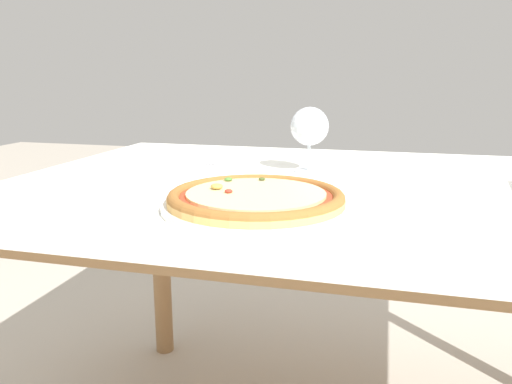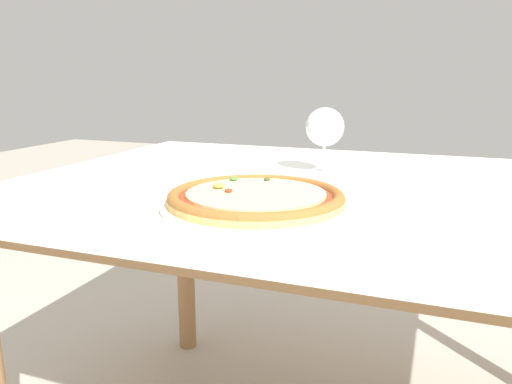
# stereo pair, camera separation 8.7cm
# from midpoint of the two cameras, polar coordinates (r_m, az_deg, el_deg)

# --- Properties ---
(dining_table) EXTENTS (1.46, 1.02, 0.71)m
(dining_table) POSITION_cam_midpoint_polar(r_m,az_deg,el_deg) (1.09, 12.80, -3.29)
(dining_table) COLOR #997047
(dining_table) RESTS_ON ground_plane
(pizza_plate) EXTENTS (0.33, 0.33, 0.04)m
(pizza_plate) POSITION_cam_midpoint_polar(r_m,az_deg,el_deg) (0.87, 2.85, -0.85)
(pizza_plate) COLOR white
(pizza_plate) RESTS_ON dining_table
(fork) EXTENTS (0.05, 0.17, 0.00)m
(fork) POSITION_cam_midpoint_polar(r_m,az_deg,el_deg) (1.24, -1.95, 2.73)
(fork) COLOR silver
(fork) RESTS_ON dining_table
(wine_glass_far_left) EXTENTS (0.09, 0.09, 0.16)m
(wine_glass_far_left) POSITION_cam_midpoint_polar(r_m,az_deg,el_deg) (1.19, 9.96, 7.19)
(wine_glass_far_left) COLOR silver
(wine_glass_far_left) RESTS_ON dining_table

